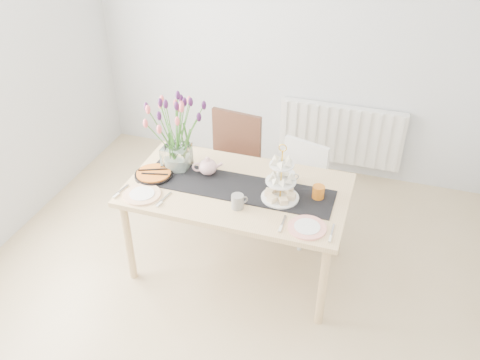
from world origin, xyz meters
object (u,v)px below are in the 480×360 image
(radiator, at_px, (341,134))
(chair_white, at_px, (299,183))
(plate_right, at_px, (307,227))
(dining_table, at_px, (237,196))
(mug_orange, at_px, (318,192))
(cake_stand, at_px, (281,186))
(tulip_vase, at_px, (174,124))
(plate_left, at_px, (142,194))
(teapot, at_px, (208,167))
(cream_jug, at_px, (289,177))
(tart_tin, at_px, (154,174))
(mug_grey, at_px, (237,202))
(chair_brown, at_px, (231,158))

(radiator, bearing_deg, chair_white, -102.08)
(radiator, distance_m, plate_right, 1.90)
(dining_table, xyz_separation_m, mug_orange, (0.58, 0.05, 0.13))
(chair_white, bearing_deg, dining_table, -102.17)
(mug_orange, relative_size, plate_right, 0.40)
(cake_stand, bearing_deg, tulip_vase, 169.94)
(dining_table, distance_m, plate_left, 0.68)
(tulip_vase, xyz_separation_m, cake_stand, (0.85, -0.15, -0.27))
(radiator, height_order, plate_left, plate_left)
(dining_table, height_order, teapot, teapot)
(teapot, height_order, cream_jug, teapot)
(tulip_vase, xyz_separation_m, tart_tin, (-0.12, -0.16, -0.36))
(radiator, height_order, dining_table, same)
(tulip_vase, relative_size, cake_stand, 1.77)
(dining_table, relative_size, cream_jug, 19.09)
(dining_table, xyz_separation_m, plate_left, (-0.61, -0.29, 0.08))
(tulip_vase, xyz_separation_m, mug_orange, (1.10, -0.06, -0.33))
(dining_table, bearing_deg, plate_left, -154.28)
(cake_stand, height_order, plate_left, cake_stand)
(cream_jug, bearing_deg, teapot, 168.65)
(dining_table, bearing_deg, radiator, 71.09)
(tulip_vase, relative_size, plate_left, 2.61)
(cake_stand, height_order, cream_jug, cake_stand)
(cream_jug, distance_m, mug_grey, 0.49)
(cake_stand, bearing_deg, chair_white, 89.34)
(chair_white, height_order, plate_left, chair_white)
(chair_brown, bearing_deg, teapot, -80.21)
(dining_table, relative_size, chair_white, 1.99)
(cake_stand, height_order, mug_grey, cake_stand)
(teapot, relative_size, plate_right, 0.86)
(radiator, relative_size, teapot, 5.49)
(cream_jug, relative_size, plate_right, 0.33)
(cream_jug, bearing_deg, dining_table, -170.95)
(radiator, relative_size, tart_tin, 4.21)
(cream_jug, xyz_separation_m, mug_orange, (0.24, -0.13, 0.01))
(chair_brown, bearing_deg, plate_left, -100.74)
(chair_brown, bearing_deg, tart_tin, -107.75)
(tulip_vase, xyz_separation_m, plate_right, (1.09, -0.41, -0.37))
(cake_stand, xyz_separation_m, teapot, (-0.59, 0.13, -0.04))
(chair_brown, relative_size, cream_jug, 10.99)
(plate_right, bearing_deg, radiator, 91.02)
(chair_white, xyz_separation_m, mug_orange, (0.24, -0.57, 0.34))
(dining_table, bearing_deg, tart_tin, -175.55)
(tart_tin, bearing_deg, plate_right, -11.40)
(tart_tin, bearing_deg, radiator, 54.09)
(chair_white, bearing_deg, plate_right, -59.01)
(chair_brown, bearing_deg, tulip_vase, -104.11)
(radiator, bearing_deg, mug_grey, -104.45)
(chair_white, distance_m, cake_stand, 0.77)
(radiator, relative_size, cream_jug, 14.32)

